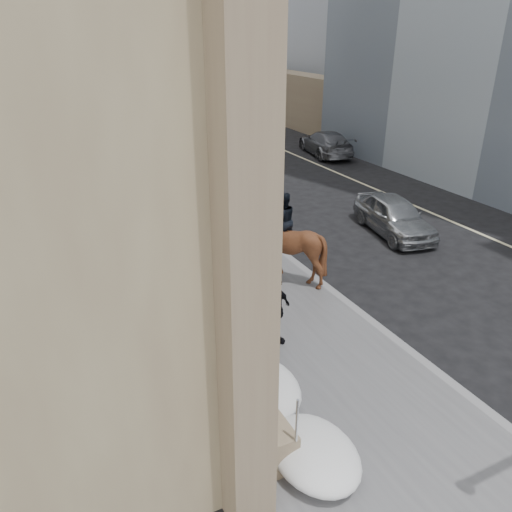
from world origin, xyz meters
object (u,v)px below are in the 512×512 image
at_px(mounted_horse_left, 165,250).
at_px(pedestrian, 274,312).
at_px(mounted_horse_right, 284,244).
at_px(car_grey, 326,143).
at_px(car_silver, 394,216).

xyz_separation_m(mounted_horse_left, pedestrian, (1.45, -4.31, -0.20)).
height_order(mounted_horse_left, mounted_horse_right, mounted_horse_right).
height_order(mounted_horse_right, car_grey, mounted_horse_right).
height_order(mounted_horse_left, pedestrian, mounted_horse_left).
relative_size(mounted_horse_left, mounted_horse_right, 0.99).
height_order(mounted_horse_left, car_grey, mounted_horse_left).
relative_size(mounted_horse_left, car_silver, 0.65).
distance_m(mounted_horse_right, pedestrian, 3.46).
height_order(mounted_horse_right, pedestrian, mounted_horse_right).
bearing_deg(mounted_horse_left, mounted_horse_right, 132.50).
height_order(pedestrian, car_silver, pedestrian).
relative_size(mounted_horse_right, car_grey, 0.55).
distance_m(mounted_horse_right, car_silver, 6.15).
bearing_deg(mounted_horse_right, mounted_horse_left, -21.98).
height_order(mounted_horse_right, car_silver, mounted_horse_right).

